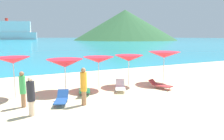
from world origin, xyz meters
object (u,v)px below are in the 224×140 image
at_px(umbrella_2, 99,60).
at_px(lounge_chair_0, 62,99).
at_px(umbrella_4, 164,55).
at_px(lounge_chair_2, 84,91).
at_px(lounge_chair_3, 120,86).
at_px(beachgoer_1, 23,88).
at_px(umbrella_1, 65,63).
at_px(umbrella_3, 129,58).
at_px(lounge_chair_1, 160,85).
at_px(beachgoer_2, 31,95).
at_px(umbrella_0, 13,60).
at_px(beachgoer_0, 84,85).
at_px(cruise_ship, 13,31).

distance_m(umbrella_2, lounge_chair_0, 3.90).
height_order(umbrella_4, lounge_chair_2, umbrella_4).
xyz_separation_m(lounge_chair_3, beachgoer_1, (-5.72, -0.68, 0.67)).
height_order(umbrella_1, umbrella_3, umbrella_3).
relative_size(lounge_chair_1, beachgoer_2, 0.96).
height_order(umbrella_2, lounge_chair_3, umbrella_2).
bearing_deg(lounge_chair_0, beachgoer_1, -168.86).
xyz_separation_m(umbrella_0, beachgoer_2, (0.58, -3.23, -1.21)).
height_order(umbrella_3, lounge_chair_0, umbrella_3).
bearing_deg(umbrella_4, umbrella_2, 175.50).
height_order(lounge_chair_3, beachgoer_0, beachgoer_0).
bearing_deg(beachgoer_0, beachgoer_1, -160.20).
height_order(lounge_chair_1, beachgoer_1, beachgoer_1).
relative_size(lounge_chair_2, beachgoer_1, 0.92).
bearing_deg(lounge_chair_3, lounge_chair_0, -138.63).
xyz_separation_m(umbrella_0, umbrella_3, (7.25, -0.17, -0.20)).
bearing_deg(lounge_chair_1, umbrella_2, 133.40).
bearing_deg(beachgoer_2, lounge_chair_0, -77.36).
distance_m(umbrella_4, lounge_chair_0, 8.27).
bearing_deg(umbrella_3, lounge_chair_1, -49.39).
xyz_separation_m(lounge_chair_0, beachgoer_1, (-1.77, 0.33, 0.68)).
bearing_deg(beachgoer_2, umbrella_2, -76.77).
xyz_separation_m(umbrella_2, lounge_chair_1, (3.69, -1.66, -1.67)).
bearing_deg(lounge_chair_1, umbrella_3, 108.25).
height_order(umbrella_1, cruise_ship, cruise_ship).
bearing_deg(lounge_chair_0, lounge_chair_3, 36.31).
distance_m(umbrella_1, cruise_ship, 228.28).
relative_size(umbrella_3, beachgoer_0, 1.14).
relative_size(lounge_chair_1, beachgoer_0, 0.87).
relative_size(lounge_chair_2, cruise_ship, 0.04).
bearing_deg(lounge_chair_3, cruise_ship, 117.43).
bearing_deg(umbrella_0, umbrella_4, -3.28).
relative_size(beachgoer_0, cruise_ship, 0.04).
xyz_separation_m(umbrella_0, umbrella_4, (10.00, -0.57, -0.04)).
xyz_separation_m(umbrella_1, beachgoer_0, (0.21, -2.96, -0.77)).
bearing_deg(umbrella_4, lounge_chair_2, -175.33).
xyz_separation_m(umbrella_2, lounge_chair_3, (1.05, -1.01, -1.64)).
xyz_separation_m(umbrella_2, beachgoer_0, (-1.92, -2.67, -0.90)).
distance_m(umbrella_3, lounge_chair_3, 2.28).
bearing_deg(lounge_chair_0, beachgoer_2, -124.07).
distance_m(lounge_chair_1, cruise_ship, 230.33).
distance_m(umbrella_2, beachgoer_1, 5.06).
height_order(umbrella_2, umbrella_3, umbrella_3).
height_order(lounge_chair_0, beachgoer_1, beachgoer_1).
height_order(umbrella_1, umbrella_4, umbrella_4).
relative_size(umbrella_2, lounge_chair_0, 1.37).
relative_size(lounge_chair_3, beachgoer_1, 0.96).
height_order(umbrella_4, beachgoer_2, umbrella_4).
bearing_deg(cruise_ship, umbrella_4, -77.60).
xyz_separation_m(umbrella_4, beachgoer_2, (-9.42, -2.66, -1.17)).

